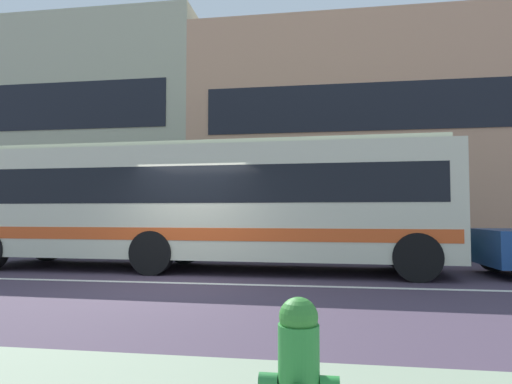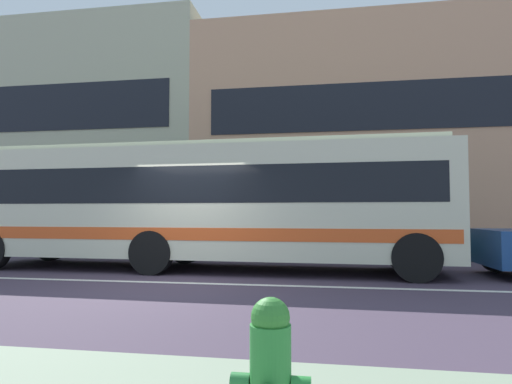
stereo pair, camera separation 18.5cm
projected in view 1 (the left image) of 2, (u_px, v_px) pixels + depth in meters
name	position (u px, v px, depth m)	size (l,w,h in m)	color
ground_plane	(177.00, 283.00, 8.63)	(160.00, 160.00, 0.00)	#423546
lane_centre_line	(177.00, 283.00, 8.63)	(60.00, 0.16, 0.01)	silver
hedge_row_far	(184.00, 243.00, 14.30)	(18.49, 1.10, 0.79)	#356727
apartment_block_left	(14.00, 142.00, 24.41)	(22.72, 8.22, 10.79)	#B6B795
apartment_block_right	(461.00, 140.00, 20.91)	(25.01, 8.22, 9.89)	tan
transit_bus	(199.00, 201.00, 10.82)	(12.04, 2.84, 3.07)	beige
fire_hydrant	(299.00, 383.00, 2.23)	(0.42, 0.36, 0.81)	#35873D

